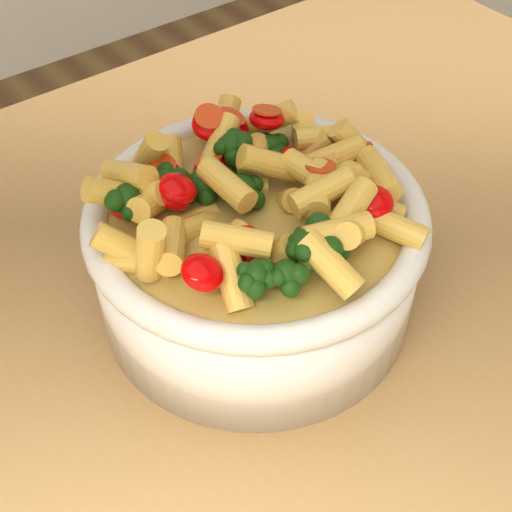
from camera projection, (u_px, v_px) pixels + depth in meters
table at (205, 456)px, 0.57m from camera, size 1.20×0.80×0.90m
serving_bowl at (256, 255)px, 0.51m from camera, size 0.24×0.24×0.10m
pasta_salad at (256, 187)px, 0.46m from camera, size 0.19×0.19×0.04m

